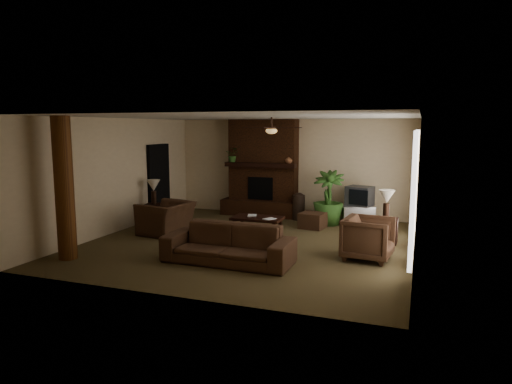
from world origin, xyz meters
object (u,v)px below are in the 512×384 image
at_px(coffee_table, 258,219).
at_px(floor_vase, 299,205).
at_px(lamp_right, 387,199).
at_px(lamp_left, 154,187).
at_px(tv_stand, 357,215).
at_px(armchair_right, 368,236).
at_px(floor_plant, 328,210).
at_px(log_column, 64,189).
at_px(armchair_left, 166,213).
at_px(ottoman, 313,220).
at_px(side_table_right, 386,231).
at_px(side_table_left, 155,214).
at_px(sofa, 228,238).

height_order(coffee_table, floor_vase, floor_vase).
bearing_deg(lamp_right, lamp_left, -179.47).
relative_size(coffee_table, tv_stand, 1.41).
bearing_deg(armchair_right, floor_vase, 40.58).
bearing_deg(floor_plant, coffee_table, -129.12).
height_order(floor_vase, lamp_right, lamp_right).
bearing_deg(tv_stand, log_column, -158.18).
bearing_deg(armchair_left, ottoman, 127.05).
height_order(log_column, floor_vase, log_column).
bearing_deg(armchair_right, side_table_right, -2.68).
xyz_separation_m(ottoman, floor_vase, (-0.61, 0.90, 0.23)).
height_order(armchair_right, side_table_left, armchair_right).
bearing_deg(armchair_right, floor_plant, 31.05).
bearing_deg(floor_vase, armchair_left, -133.81).
distance_m(armchair_left, ottoman, 3.71).
bearing_deg(side_table_right, floor_plant, 137.32).
relative_size(log_column, tv_stand, 3.29).
bearing_deg(ottoman, side_table_left, -166.35).
distance_m(log_column, ottoman, 6.00).
xyz_separation_m(ottoman, lamp_right, (1.88, -0.94, 0.80)).
xyz_separation_m(armchair_left, armchair_right, (4.88, -0.58, -0.05)).
xyz_separation_m(log_column, armchair_right, (5.59, 1.96, -0.94)).
height_order(coffee_table, tv_stand, tv_stand).
distance_m(floor_vase, floor_plant, 0.96).
bearing_deg(log_column, ottoman, 47.93).
bearing_deg(armchair_left, coffee_table, 115.22).
bearing_deg(floor_plant, sofa, -105.46).
relative_size(tv_stand, lamp_left, 1.31).
height_order(armchair_right, lamp_left, lamp_left).
distance_m(armchair_right, lamp_right, 1.58).
bearing_deg(log_column, armchair_right, 19.33).
height_order(sofa, side_table_left, sofa).
height_order(coffee_table, ottoman, coffee_table).
xyz_separation_m(armchair_right, floor_plant, (-1.37, 2.96, -0.06)).
bearing_deg(log_column, lamp_right, 30.52).
distance_m(armchair_right, floor_vase, 4.01).
bearing_deg(side_table_right, floor_vase, 143.80).
bearing_deg(sofa, lamp_left, 142.63).
height_order(armchair_left, lamp_right, lamp_right).
xyz_separation_m(ottoman, tv_stand, (1.01, 0.87, 0.05)).
relative_size(armchair_left, coffee_table, 0.98).
height_order(side_table_left, side_table_right, same).
height_order(coffee_table, floor_plant, floor_plant).
height_order(tv_stand, floor_vase, floor_vase).
distance_m(floor_vase, side_table_right, 3.10).
bearing_deg(armchair_right, log_column, 115.50).
distance_m(armchair_right, coffee_table, 3.03).
bearing_deg(floor_vase, armchair_right, -55.60).
height_order(log_column, lamp_right, log_column).
relative_size(armchair_left, floor_vase, 1.53).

